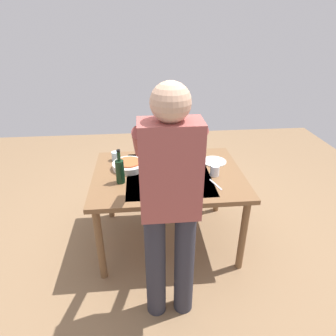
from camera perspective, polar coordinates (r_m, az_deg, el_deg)
ground_plane at (r=3.01m, az=0.00°, el=-13.51°), size 6.00×6.00×0.00m
dining_table at (r=2.62m, az=0.00°, el=-2.47°), size 1.31×1.00×0.74m
chair_near at (r=3.47m, az=0.25°, el=2.91°), size 0.40×0.40×0.91m
person_server at (r=1.81m, az=0.37°, el=-6.31°), size 0.42×0.61×1.69m
wine_bottle at (r=2.42m, az=-9.36°, el=-0.50°), size 0.07×0.07×0.30m
wine_glass_left at (r=2.91m, az=1.46°, el=4.72°), size 0.07×0.07×0.15m
water_cup_near_left at (r=2.84m, az=-10.19°, el=2.30°), size 0.07×0.07×0.09m
water_cup_near_right at (r=2.84m, az=3.70°, el=2.83°), size 0.07×0.07×0.09m
water_cup_far_left at (r=2.55m, az=9.11°, el=-0.49°), size 0.08×0.08×0.09m
serving_bowl_pasta at (r=2.67m, az=-7.61°, el=0.61°), size 0.30×0.30×0.07m
side_bowl_salad at (r=2.32m, az=0.19°, el=-3.52°), size 0.18×0.18×0.07m
dinner_plate_near at (r=2.70m, az=1.68°, el=0.50°), size 0.23×0.23×0.01m
dinner_plate_far at (r=2.81m, az=8.97°, el=1.27°), size 0.23×0.23×0.01m
table_fork at (r=2.43m, az=9.27°, el=-3.20°), size 0.07×0.18×0.00m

